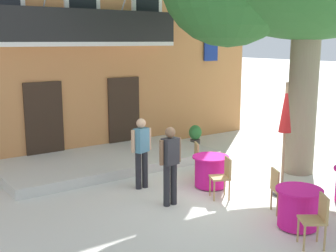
% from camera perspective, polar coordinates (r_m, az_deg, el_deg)
% --- Properties ---
extents(ground_plane, '(120.00, 120.00, 0.00)m').
position_cam_1_polar(ground_plane, '(9.93, 5.77, -9.15)').
color(ground_plane, silver).
extents(building_facade, '(13.00, 5.09, 7.50)m').
position_cam_1_polar(building_facade, '(15.01, -14.32, 11.99)').
color(building_facade, '#CC844C').
rests_on(building_facade, ground).
extents(entrance_step_platform, '(5.97, 2.78, 0.25)m').
position_cam_1_polar(entrance_step_platform, '(12.37, -7.83, -4.49)').
color(entrance_step_platform, silver).
rests_on(entrance_step_platform, ground).
extents(cafe_table_near_tree, '(0.86, 0.86, 0.76)m').
position_cam_1_polar(cafe_table_near_tree, '(10.41, 5.58, -5.91)').
color(cafe_table_near_tree, '#DB1984').
rests_on(cafe_table_near_tree, ground).
extents(cafe_chair_near_tree_0, '(0.53, 0.53, 0.91)m').
position_cam_1_polar(cafe_chair_near_tree_0, '(9.70, 7.24, -6.37)').
color(cafe_chair_near_tree_0, tan).
rests_on(cafe_chair_near_tree_0, ground).
extents(cafe_chair_near_tree_1, '(0.54, 0.54, 0.91)m').
position_cam_1_polar(cafe_chair_near_tree_1, '(11.05, 4.28, -4.13)').
color(cafe_chair_near_tree_1, tan).
rests_on(cafe_chair_near_tree_1, ground).
extents(cafe_table_middle, '(0.86, 0.86, 0.76)m').
position_cam_1_polar(cafe_table_middle, '(8.53, 16.71, -10.24)').
color(cafe_table_middle, '#DB1984').
rests_on(cafe_table_middle, ground).
extents(cafe_chair_middle_0, '(0.54, 0.54, 0.91)m').
position_cam_1_polar(cafe_chair_middle_0, '(9.10, 14.41, -7.83)').
color(cafe_chair_middle_0, tan).
rests_on(cafe_chair_middle_0, ground).
extents(cafe_chair_middle_1, '(0.56, 0.56, 0.91)m').
position_cam_1_polar(cafe_chair_middle_1, '(7.84, 18.93, -11.21)').
color(cafe_chair_middle_1, tan).
rests_on(cafe_chair_middle_1, ground).
extents(cafe_umbrella, '(0.44, 0.44, 2.55)m').
position_cam_1_polar(cafe_umbrella, '(9.89, 15.11, 0.45)').
color(cafe_umbrella, '#997A56').
rests_on(cafe_umbrella, ground).
extents(ground_planter_right, '(0.42, 0.42, 0.72)m').
position_cam_1_polar(ground_planter_right, '(14.29, 3.59, -1.16)').
color(ground_planter_right, '#47423D').
rests_on(ground_planter_right, ground).
extents(pedestrian_near_entrance, '(0.53, 0.27, 1.69)m').
position_cam_1_polar(pedestrian_near_entrance, '(9.09, 0.29, -4.68)').
color(pedestrian_near_entrance, '#232328').
rests_on(pedestrian_near_entrance, ground).
extents(pedestrian_mid_plaza, '(0.53, 0.32, 1.68)m').
position_cam_1_polar(pedestrian_mid_plaza, '(10.16, -3.51, -3.06)').
color(pedestrian_mid_plaza, '#232328').
rests_on(pedestrian_mid_plaza, ground).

